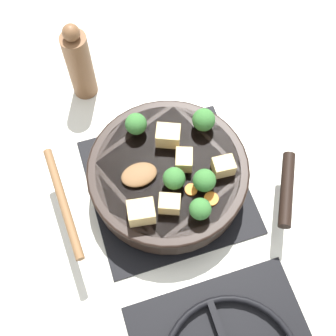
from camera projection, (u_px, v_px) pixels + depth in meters
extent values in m
plane|color=silver|center=(168.00, 186.00, 0.96)|extent=(2.40, 2.40, 0.00)
cube|color=black|center=(168.00, 186.00, 0.95)|extent=(0.31, 0.31, 0.01)
torus|color=black|center=(168.00, 182.00, 0.94)|extent=(0.24, 0.24, 0.01)
cube|color=black|center=(168.00, 182.00, 0.94)|extent=(0.01, 0.23, 0.01)
cube|color=black|center=(168.00, 182.00, 0.94)|extent=(0.23, 0.01, 0.01)
cylinder|color=black|center=(168.00, 175.00, 0.91)|extent=(0.30, 0.30, 0.06)
cylinder|color=brown|center=(168.00, 174.00, 0.90)|extent=(0.28, 0.28, 0.05)
torus|color=black|center=(168.00, 169.00, 0.88)|extent=(0.31, 0.31, 0.01)
cylinder|color=black|center=(287.00, 189.00, 0.87)|extent=(0.09, 0.14, 0.02)
ellipsoid|color=brown|center=(140.00, 176.00, 0.86)|extent=(0.07, 0.05, 0.01)
cylinder|color=brown|center=(63.00, 202.00, 0.84)|extent=(0.03, 0.22, 0.02)
cube|color=#DBB770|center=(223.00, 166.00, 0.86)|extent=(0.04, 0.03, 0.03)
cube|color=#DBB770|center=(168.00, 136.00, 0.89)|extent=(0.06, 0.05, 0.04)
cube|color=#DBB770|center=(170.00, 204.00, 0.83)|extent=(0.05, 0.04, 0.03)
cube|color=#DBB770|center=(184.00, 159.00, 0.87)|extent=(0.04, 0.05, 0.03)
cube|color=#DBB770|center=(141.00, 212.00, 0.82)|extent=(0.05, 0.04, 0.04)
cylinder|color=#709956|center=(204.00, 185.00, 0.86)|extent=(0.01, 0.01, 0.01)
sphere|color=#387533|center=(204.00, 180.00, 0.84)|extent=(0.04, 0.04, 0.04)
cylinder|color=#709956|center=(137.00, 130.00, 0.91)|extent=(0.01, 0.01, 0.01)
sphere|color=#387533|center=(136.00, 124.00, 0.89)|extent=(0.04, 0.04, 0.04)
cylinder|color=#709956|center=(199.00, 213.00, 0.83)|extent=(0.01, 0.01, 0.01)
sphere|color=#387533|center=(200.00, 209.00, 0.81)|extent=(0.04, 0.04, 0.04)
cylinder|color=#709956|center=(175.00, 183.00, 0.86)|extent=(0.01, 0.01, 0.01)
sphere|color=#387533|center=(175.00, 178.00, 0.84)|extent=(0.04, 0.04, 0.04)
cylinder|color=#709956|center=(203.00, 126.00, 0.91)|extent=(0.01, 0.01, 0.01)
sphere|color=#387533|center=(204.00, 120.00, 0.89)|extent=(0.04, 0.04, 0.04)
cylinder|color=orange|center=(191.00, 190.00, 0.86)|extent=(0.02, 0.02, 0.01)
cylinder|color=orange|center=(211.00, 199.00, 0.85)|extent=(0.03, 0.03, 0.01)
cylinder|color=brown|center=(80.00, 66.00, 0.98)|extent=(0.05, 0.05, 0.17)
sphere|color=brown|center=(71.00, 33.00, 0.89)|extent=(0.04, 0.04, 0.04)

